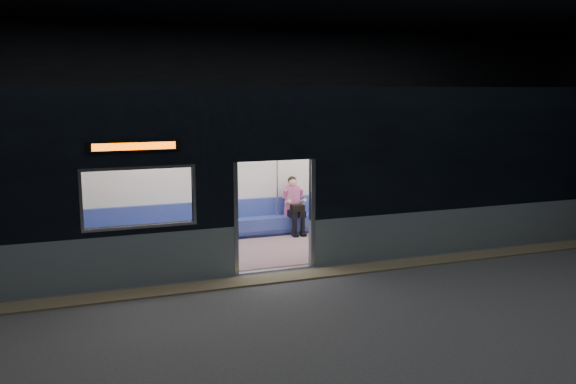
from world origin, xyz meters
TOP-DOWN VIEW (x-y plane):
  - station_floor at (0.00, 0.00)m, footprint 24.00×14.00m
  - station_envelope at (0.00, 0.00)m, footprint 24.00×14.00m
  - tactile_strip at (0.00, 0.55)m, footprint 22.80×0.50m
  - metro_car at (-0.00, 2.54)m, footprint 18.00×3.04m
  - passenger at (1.31, 3.55)m, footprint 0.41×0.66m
  - handbag at (1.33, 3.34)m, footprint 0.34×0.32m
  - transit_map at (4.17, 3.85)m, footprint 1.05×0.03m

SIDE VIEW (x-z plane):
  - station_floor at x=0.00m, z-range -0.01..0.00m
  - tactile_strip at x=0.00m, z-range 0.00..0.03m
  - handbag at x=1.33m, z-range 0.60..0.74m
  - passenger at x=1.31m, z-range 0.12..1.42m
  - transit_map at x=4.17m, z-range 1.15..1.83m
  - metro_car at x=0.00m, z-range 0.17..3.52m
  - station_envelope at x=0.00m, z-range 1.16..6.16m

